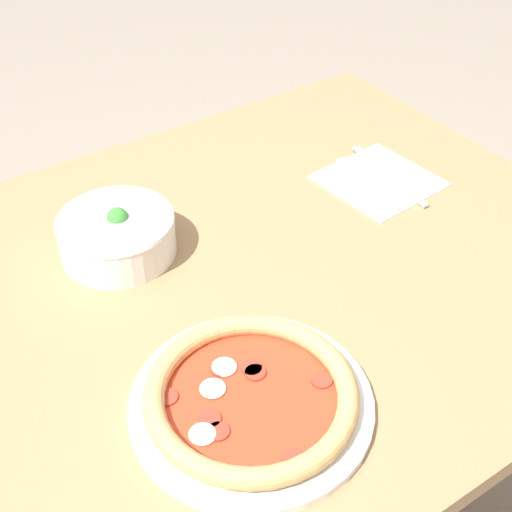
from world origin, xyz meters
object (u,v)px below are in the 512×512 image
Objects in this scene: bowl at (116,233)px; knife at (392,178)px; fork at (368,184)px; pizza at (251,398)px.

bowl is 0.84× the size of knife.
pizza is at bearing 129.85° from fork.
pizza is at bearing 126.51° from knife.
pizza is at bearing -89.58° from bowl.
bowl is at bearing 90.42° from pizza.
fork is at bearing -9.93° from bowl.
bowl is 0.48m from knife.
bowl is 1.00× the size of fork.
pizza is 0.55m from knife.
knife is at bearing -9.80° from bowl.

